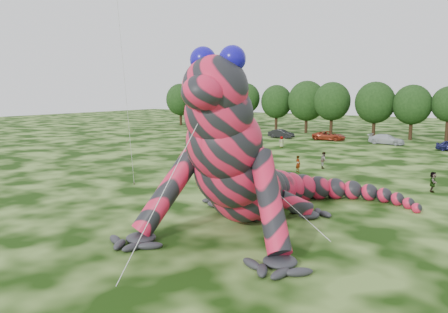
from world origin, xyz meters
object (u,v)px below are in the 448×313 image
Objects in this scene: tree_2 at (221,105)px; car_0 at (226,131)px; tree_7 at (375,110)px; spectator_1 at (324,160)px; car_2 at (329,136)px; spectator_4 at (282,142)px; tree_5 at (307,107)px; tree_4 at (276,108)px; tree_1 at (199,104)px; tree_6 at (332,109)px; tree_3 at (246,107)px; tree_0 at (181,104)px; spectator_5 at (433,182)px; car_1 at (281,134)px; spectator_0 at (298,164)px; inflatable_gecko at (252,138)px; tree_8 at (412,112)px; tree_9 at (448,114)px; car_3 at (386,139)px.

car_0 is at bearing -51.60° from tree_2.
spectator_1 is (3.92, -32.79, -3.87)m from tree_7.
car_2 is 3.35× the size of spectator_4.
car_0 is at bearing -132.37° from tree_5.
tree_2 is 1.06× the size of tree_4.
tree_6 is at bearing -2.54° from tree_1.
tree_3 is 25.64m from tree_7.
tree_2 is at bearing 166.93° from tree_3.
tree_0 is 11.55m from tree_2.
spectator_5 is at bearing -59.25° from tree_6.
car_1 is 12.24m from spectator_4.
spectator_0 is at bearing -150.03° from car_1.
tree_0 is (-51.27, 54.90, -0.40)m from inflatable_gecko.
car_2 is at bearing -142.73° from tree_8.
tree_0 is 1.00× the size of tree_6.
tree_6 reaches higher than tree_8.
tree_7 is at bearing -3.13° from tree_0.
tree_5 is 1.10× the size of tree_8.
tree_0 is 1.05× the size of tree_4.
tree_0 is at bearing 178.54° from tree_5.
tree_5 is at bearing 22.62° from spectator_5.
tree_6 reaches higher than tree_7.
tree_5 is 18.97m from tree_8.
tree_7 is at bearing -71.80° from car_0.
tree_3 is at bearing -173.80° from tree_5.
car_1 is at bearing -20.31° from tree_0.
tree_4 is 25.59m from spectator_4.
spectator_1 is (16.96, -34.43, -4.03)m from tree_5.
car_0 is at bearing -148.72° from tree_6.
spectator_1 is (16.71, -23.49, 0.14)m from car_1.
car_1 is at bearing -143.97° from tree_7.
tree_8 is 5.37× the size of spectator_0.
tree_5 is (12.59, 1.37, 0.18)m from tree_3.
tree_8 is (50.34, -2.25, -0.28)m from tree_0.
tree_8 reaches higher than car_1.
spectator_4 is (-18.39, -20.75, -3.55)m from tree_9.
tree_5 reaches higher than tree_7.
tree_5 reaches higher than tree_6.
tree_5 is 16.13m from car_0.
tree_5 is at bearing -40.95° from spectator_0.
spectator_5 is at bearing -76.45° from tree_8.
inflatable_gecko reaches higher than tree_1.
car_3 is (27.70, 1.74, -0.00)m from car_0.
car_0 is at bearing -18.61° from spectator_0.
car_1 is (-5.31, -9.18, -4.02)m from tree_6.
spectator_0 reaches higher than car_2.
inflatable_gecko is at bearing -69.86° from tree_5.
car_0 is at bearing -30.48° from tree_0.
tree_3 is 6.30m from tree_4.
spectator_4 is (31.03, -21.46, -4.12)m from tree_1.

